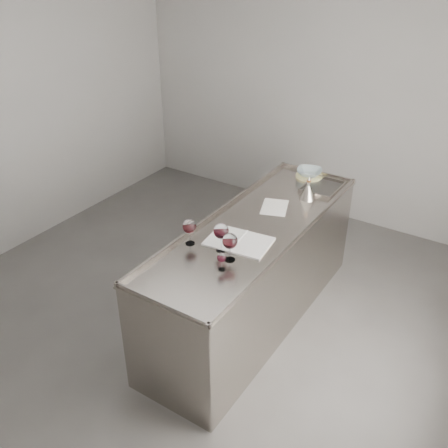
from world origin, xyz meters
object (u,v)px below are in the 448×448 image
Objects in this scene: wine_glass_small at (222,258)px; counter at (254,273)px; wine_glass_middle at (221,232)px; notebook at (239,241)px; wine_glass_right at (230,242)px; wine_glass_left at (189,227)px; wine_funnel at (308,192)px; ceramic_bowl at (309,172)px.

counter is at bearing 99.26° from wine_glass_small.
notebook is (0.05, 0.16, -0.15)m from wine_glass_middle.
wine_glass_right is (0.12, -0.07, -0.00)m from wine_glass_middle.
notebook is (0.30, 0.21, -0.14)m from wine_glass_left.
wine_glass_middle reaches higher than wine_glass_small.
wine_funnel reaches higher than wine_glass_right.
notebook is 2.14× the size of ceramic_bowl.
wine_glass_middle is 0.23m from notebook.
wine_glass_right is at bearing -80.12° from notebook.
wine_glass_middle is 0.14m from wine_glass_right.
wine_glass_left is 0.94× the size of wine_glass_right.
wine_glass_small is 1.74m from ceramic_bowl.
ceramic_bowl is at bearing 112.83° from wine_funnel.
ceramic_bowl is (-0.05, 1.37, 0.04)m from notebook.
counter reaches higher than notebook.
wine_glass_right is 1.19m from wine_funnel.
counter is at bearing -102.86° from wine_funnel.
wine_funnel is (0.13, 0.94, 0.06)m from notebook.
wine_glass_middle is 0.44× the size of notebook.
wine_funnel is at bearing -67.17° from ceramic_bowl.
counter is at bearing -88.33° from ceramic_bowl.
wine_glass_middle is 1.54m from ceramic_bowl.
wine_glass_middle is 1.67× the size of wine_glass_small.
ceramic_bowl is (0.24, 1.59, -0.09)m from wine_glass_left.
wine_glass_left is 0.40× the size of notebook.
wine_funnel is (0.18, -0.43, 0.02)m from ceramic_bowl.
wine_glass_middle reaches higher than ceramic_bowl.
counter is 11.23× the size of wine_glass_right.
ceramic_bowl reaches higher than notebook.
counter is 10.97× the size of wine_glass_middle.
wine_funnel is at bearing 75.56° from notebook.
counter is 11.98× the size of wine_glass_left.
ceramic_bowl is at bearing 91.67° from counter.
counter is 0.87m from wine_glass_small.
wine_glass_small is 0.39m from notebook.
counter is 0.86m from wine_funnel.
wine_glass_right is (0.09, -0.53, 0.62)m from counter.
wine_glass_left is 0.41m from wine_glass_small.
wine_glass_left is 1.24m from wine_funnel.
wine_glass_right is 0.29m from notebook.
wine_glass_middle reaches higher than wine_glass_left.
wine_glass_middle is at bearing 148.66° from wine_glass_right.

